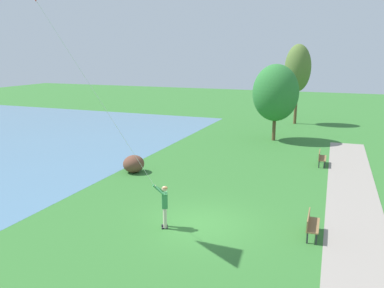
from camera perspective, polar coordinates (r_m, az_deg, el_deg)
The scene contains 8 objects.
ground_plane at distance 16.81m, azimuth 1.22°, elevation -11.15°, with size 120.00×120.00×0.00m, color #33702D.
walkway_path at distance 17.80m, azimuth 22.16°, elevation -10.72°, with size 2.40×32.00×0.02m, color gray.
person_kite_flyer at distance 16.08m, azimuth -3.97°, elevation -8.28°, with size 0.62×0.51×1.83m.
park_bench_near_walkway at distance 16.18m, azimuth 16.52°, elevation -10.72°, with size 0.49×1.51×0.88m.
park_bench_far_walkway at distance 26.17m, azimuth 17.81°, elevation -1.78°, with size 0.49×1.51×0.88m.
tree_horizon_far at distance 32.18m, azimuth 11.74°, elevation 7.09°, with size 3.57×3.48×5.98m.
tree_treeline_center at distance 40.39m, azimuth 14.74°, elevation 10.30°, with size 2.47×2.57×7.63m.
lakeside_shrub at distance 23.69m, azimuth -8.25°, elevation -2.80°, with size 1.21×1.30×1.01m, color brown.
Camera 1 is at (5.28, -14.43, 6.83)m, focal length 37.71 mm.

